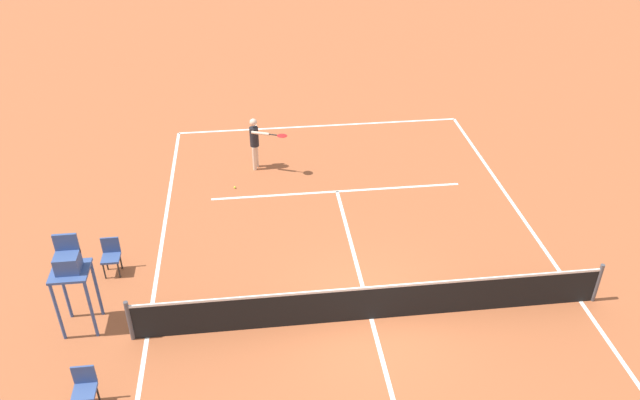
{
  "coord_description": "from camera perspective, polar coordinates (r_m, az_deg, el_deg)",
  "views": [
    {
      "loc": [
        2.45,
        10.56,
        10.12
      ],
      "look_at": [
        0.72,
        -3.94,
        0.8
      ],
      "focal_mm": 35.48,
      "sensor_mm": 36.0,
      "label": 1
    }
  ],
  "objects": [
    {
      "name": "tennis_ball",
      "position": [
        19.53,
        -7.69,
        1.14
      ],
      "size": [
        0.07,
        0.07,
        0.07
      ],
      "primitive_type": "sphere",
      "color": "#CCE033",
      "rests_on": "ground"
    },
    {
      "name": "umpire_chair",
      "position": [
        14.58,
        -21.63,
        -5.88
      ],
      "size": [
        0.8,
        0.8,
        2.41
      ],
      "color": "#38518C",
      "rests_on": "ground"
    },
    {
      "name": "ground_plane",
      "position": [
        14.83,
        4.64,
        -10.62
      ],
      "size": [
        60.0,
        60.0,
        0.0
      ],
      "primitive_type": "plane",
      "color": "#AD5933"
    },
    {
      "name": "court_lines",
      "position": [
        14.83,
        4.65,
        -10.61
      ],
      "size": [
        10.22,
        20.45,
        0.01
      ],
      "color": "white",
      "rests_on": "ground"
    },
    {
      "name": "courtside_chair_mid",
      "position": [
        16.59,
        -18.34,
        -4.7
      ],
      "size": [
        0.44,
        0.46,
        0.95
      ],
      "color": "#262626",
      "rests_on": "ground"
    },
    {
      "name": "courtside_chair_far",
      "position": [
        13.48,
        -20.47,
        -15.54
      ],
      "size": [
        0.44,
        0.46,
        0.95
      ],
      "color": "#262626",
      "rests_on": "ground"
    },
    {
      "name": "tennis_net",
      "position": [
        14.5,
        4.73,
        -9.18
      ],
      "size": [
        10.82,
        0.1,
        1.07
      ],
      "color": "#4C4C51",
      "rests_on": "ground"
    },
    {
      "name": "player_serving",
      "position": [
        20.05,
        -5.82,
        5.45
      ],
      "size": [
        1.19,
        0.93,
        1.74
      ],
      "rotation": [
        0.0,
        0.0,
        1.2
      ],
      "color": "beige",
      "rests_on": "ground"
    }
  ]
}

